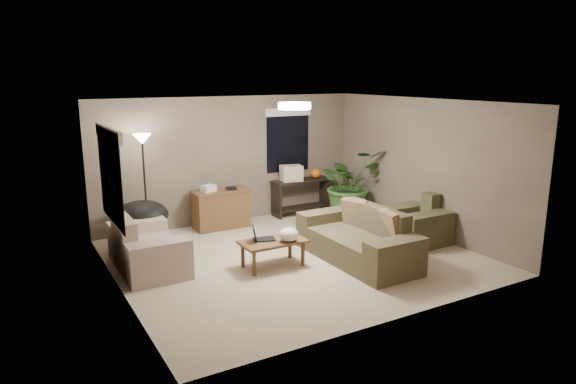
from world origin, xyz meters
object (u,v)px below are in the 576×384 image
desk (221,209)px  console_table (301,194)px  loveseat (146,250)px  houseplant (349,191)px  main_sofa (359,242)px  coffee_table (273,244)px  armchair (415,226)px  papasan_chair (142,220)px  floor_lamp (143,152)px  cat_scratching_post (411,225)px

desk → console_table: bearing=2.9°
loveseat → console_table: loveseat is taller
console_table → houseplant: bearing=-44.0°
desk → houseplant: houseplant is taller
main_sofa → coffee_table: size_ratio=2.20×
main_sofa → console_table: (0.63, 2.82, 0.14)m
armchair → papasan_chair: 4.77m
floor_lamp → cat_scratching_post: floor_lamp is taller
coffee_table → houseplant: size_ratio=0.70×
console_table → main_sofa: bearing=-102.6°
armchair → coffee_table: (-2.74, 0.19, 0.06)m
armchair → floor_lamp: 4.94m
floor_lamp → houseplant: bearing=-8.1°
loveseat → coffee_table: (1.72, -0.89, 0.06)m
loveseat → desk: loveseat is taller
houseplant → papasan_chair: bearing=176.2°
papasan_chair → houseplant: (4.19, -0.28, 0.09)m
console_table → houseplant: (0.73, -0.70, 0.12)m
desk → floor_lamp: 1.89m
coffee_table → desk: bearing=87.4°
main_sofa → cat_scratching_post: (1.55, 0.47, -0.08)m
desk → papasan_chair: size_ratio=0.93×
main_sofa → houseplant: (1.36, 2.12, 0.27)m
loveseat → floor_lamp: floor_lamp is taller
console_table → floor_lamp: 3.51m
console_table → papasan_chair: 3.49m
loveseat → desk: (1.83, 1.42, 0.08)m
desk → papasan_chair: (-1.60, -0.33, 0.09)m
floor_lamp → main_sofa: bearing=-45.2°
papasan_chair → armchair: bearing=-27.2°
coffee_table → console_table: size_ratio=0.77×
main_sofa → armchair: bearing=8.8°
coffee_table → papasan_chair: papasan_chair is taller
houseplant → loveseat: bearing=-169.5°
floor_lamp → cat_scratching_post: bearing=-27.7°
coffee_table → desk: (0.11, 2.31, 0.02)m
cat_scratching_post → console_table: bearing=111.4°
loveseat → coffee_table: 1.94m
desk → main_sofa: bearing=-65.7°
armchair → papasan_chair: bearing=152.8°
armchair → houseplant: (-0.05, 1.90, 0.26)m
loveseat → papasan_chair: bearing=78.2°
console_table → cat_scratching_post: (0.92, -2.35, -0.22)m
coffee_table → cat_scratching_post: (2.89, 0.06, -0.14)m
desk → houseplant: bearing=-13.2°
main_sofa → floor_lamp: (-2.67, 2.69, 1.30)m
papasan_chair → floor_lamp: 1.18m
main_sofa → loveseat: same height
papasan_chair → desk: bearing=11.6°
main_sofa → houseplant: size_ratio=1.53×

